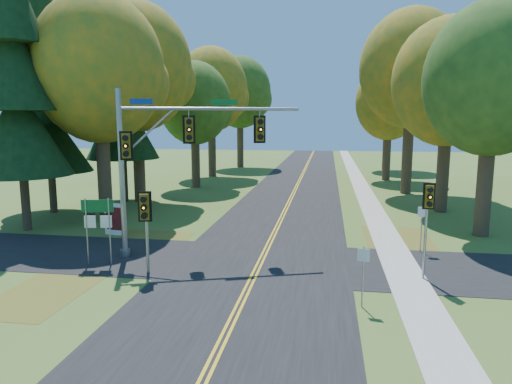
# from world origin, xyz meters

# --- Properties ---
(ground) EXTENTS (160.00, 160.00, 0.00)m
(ground) POSITION_xyz_m (0.00, 0.00, 0.00)
(ground) COLOR #415F21
(ground) RESTS_ON ground
(road_main) EXTENTS (8.00, 160.00, 0.02)m
(road_main) POSITION_xyz_m (0.00, 0.00, 0.01)
(road_main) COLOR black
(road_main) RESTS_ON ground
(road_cross) EXTENTS (60.00, 6.00, 0.02)m
(road_cross) POSITION_xyz_m (0.00, 2.00, 0.01)
(road_cross) COLOR black
(road_cross) RESTS_ON ground
(centerline_left) EXTENTS (0.10, 160.00, 0.01)m
(centerline_left) POSITION_xyz_m (-0.10, 0.00, 0.03)
(centerline_left) COLOR gold
(centerline_left) RESTS_ON road_main
(centerline_right) EXTENTS (0.10, 160.00, 0.01)m
(centerline_right) POSITION_xyz_m (0.10, 0.00, 0.03)
(centerline_right) COLOR gold
(centerline_right) RESTS_ON road_main
(sidewalk_east) EXTENTS (1.60, 160.00, 0.06)m
(sidewalk_east) POSITION_xyz_m (6.20, 0.00, 0.03)
(sidewalk_east) COLOR #9E998E
(sidewalk_east) RESTS_ON ground
(leaf_patch_w_near) EXTENTS (4.00, 6.00, 0.00)m
(leaf_patch_w_near) POSITION_xyz_m (-6.50, 4.00, 0.01)
(leaf_patch_w_near) COLOR brown
(leaf_patch_w_near) RESTS_ON ground
(leaf_patch_e) EXTENTS (3.50, 8.00, 0.00)m
(leaf_patch_e) POSITION_xyz_m (6.80, 6.00, 0.01)
(leaf_patch_e) COLOR brown
(leaf_patch_e) RESTS_ON ground
(leaf_patch_w_far) EXTENTS (3.00, 5.00, 0.00)m
(leaf_patch_w_far) POSITION_xyz_m (-7.50, -3.00, 0.01)
(leaf_patch_w_far) COLOR brown
(leaf_patch_w_far) RESTS_ON ground
(tree_w_a) EXTENTS (8.00, 8.00, 14.15)m
(tree_w_a) POSITION_xyz_m (-11.13, 9.38, 9.49)
(tree_w_a) COLOR #38281C
(tree_w_a) RESTS_ON ground
(tree_e_a) EXTENTS (7.20, 7.20, 12.73)m
(tree_e_a) POSITION_xyz_m (11.57, 8.77, 8.53)
(tree_e_a) COLOR #38281C
(tree_e_a) RESTS_ON ground
(tree_w_b) EXTENTS (8.60, 8.60, 15.38)m
(tree_w_b) POSITION_xyz_m (-11.72, 16.29, 10.37)
(tree_w_b) COLOR #38281C
(tree_w_b) RESTS_ON ground
(tree_e_b) EXTENTS (7.60, 7.60, 13.33)m
(tree_e_b) POSITION_xyz_m (10.97, 15.58, 8.90)
(tree_e_b) COLOR #38281C
(tree_e_b) RESTS_ON ground
(tree_w_c) EXTENTS (6.80, 6.80, 11.91)m
(tree_w_c) POSITION_xyz_m (-9.54, 24.47, 7.94)
(tree_w_c) COLOR #38281C
(tree_w_c) RESTS_ON ground
(tree_e_c) EXTENTS (8.80, 8.80, 15.79)m
(tree_e_c) POSITION_xyz_m (9.88, 23.69, 10.66)
(tree_e_c) COLOR #38281C
(tree_e_c) RESTS_ON ground
(tree_w_d) EXTENTS (8.20, 8.20, 14.56)m
(tree_w_d) POSITION_xyz_m (-10.13, 33.18, 9.78)
(tree_w_d) COLOR #38281C
(tree_w_d) RESTS_ON ground
(tree_e_d) EXTENTS (7.00, 7.00, 12.32)m
(tree_e_d) POSITION_xyz_m (9.26, 32.87, 8.24)
(tree_e_d) COLOR #38281C
(tree_e_d) RESTS_ON ground
(tree_w_e) EXTENTS (8.40, 8.40, 14.97)m
(tree_w_e) POSITION_xyz_m (-8.92, 44.09, 10.07)
(tree_w_e) COLOR #38281C
(tree_w_e) RESTS_ON ground
(tree_e_e) EXTENTS (7.80, 7.80, 13.74)m
(tree_e_e) POSITION_xyz_m (10.47, 43.58, 9.19)
(tree_e_e) COLOR #38281C
(tree_e_e) RESTS_ON ground
(pine_a) EXTENTS (5.60, 5.60, 19.48)m
(pine_a) POSITION_xyz_m (-14.50, 6.00, 9.18)
(pine_a) COLOR #38281C
(pine_a) RESTS_ON ground
(pine_b) EXTENTS (5.60, 5.60, 17.31)m
(pine_b) POSITION_xyz_m (-16.00, 11.00, 8.16)
(pine_b) COLOR #38281C
(pine_b) RESTS_ON ground
(pine_c) EXTENTS (5.60, 5.60, 20.56)m
(pine_c) POSITION_xyz_m (-13.00, 16.00, 9.69)
(pine_c) COLOR #38281C
(pine_c) RESTS_ON ground
(traffic_mast) EXTENTS (8.21, 3.18, 7.82)m
(traffic_mast) POSITION_xyz_m (-4.46, 2.52, 5.03)
(traffic_mast) COLOR gray
(traffic_mast) RESTS_ON ground
(east_signal_pole) EXTENTS (0.46, 0.53, 3.99)m
(east_signal_pole) POSITION_xyz_m (6.86, 0.58, 3.02)
(east_signal_pole) COLOR #93979B
(east_signal_pole) RESTS_ON ground
(ped_signal_pole) EXTENTS (0.55, 0.65, 3.53)m
(ped_signal_pole) POSITION_xyz_m (-4.45, -0.39, 2.63)
(ped_signal_pole) COLOR #909498
(ped_signal_pole) RESTS_ON ground
(route_sign_cluster) EXTENTS (1.40, 0.29, 3.02)m
(route_sign_cluster) POSITION_xyz_m (-7.05, 0.52, 2.13)
(route_sign_cluster) COLOR gray
(route_sign_cluster) RESTS_ON ground
(info_kiosk) EXTENTS (1.31, 0.41, 1.79)m
(info_kiosk) POSITION_xyz_m (-8.82, 5.71, 0.89)
(info_kiosk) COLOR silver
(info_kiosk) RESTS_ON ground
(reg_sign_e_north) EXTENTS (0.45, 0.09, 2.35)m
(reg_sign_e_north) POSITION_xyz_m (7.50, 4.74, 1.61)
(reg_sign_e_north) COLOR gray
(reg_sign_e_north) RESTS_ON ground
(reg_sign_e_south) EXTENTS (0.41, 0.09, 2.16)m
(reg_sign_e_south) POSITION_xyz_m (4.20, -2.48, 1.48)
(reg_sign_e_south) COLOR gray
(reg_sign_e_south) RESTS_ON ground
(reg_sign_w) EXTENTS (0.41, 0.06, 2.12)m
(reg_sign_w) POSITION_xyz_m (-7.11, 5.94, 1.45)
(reg_sign_w) COLOR gray
(reg_sign_w) RESTS_ON ground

